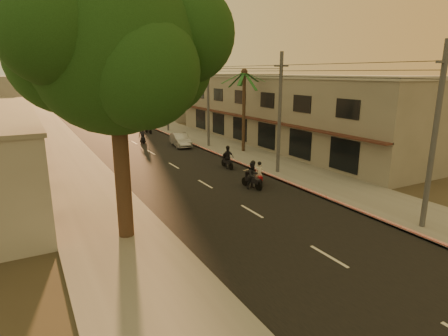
{
  "coord_description": "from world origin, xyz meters",
  "views": [
    {
      "loc": [
        -10.76,
        -14.49,
        7.55
      ],
      "look_at": [
        -0.38,
        4.56,
        1.99
      ],
      "focal_mm": 30.0,
      "sensor_mm": 36.0,
      "label": 1
    }
  ],
  "objects": [
    {
      "name": "scooter_far_a",
      "position": [
        0.77,
        25.26,
        0.85
      ],
      "size": [
        1.13,
        1.87,
        1.87
      ],
      "rotation": [
        0.0,
        0.0,
        -0.25
      ],
      "color": "black",
      "rests_on": "ground"
    },
    {
      "name": "scooter_mid_a",
      "position": [
        2.37,
        5.62,
        0.88
      ],
      "size": [
        1.11,
        1.96,
        1.94
      ],
      "rotation": [
        0.0,
        0.0,
        0.16
      ],
      "color": "black",
      "rests_on": "ground"
    },
    {
      "name": "parked_car",
      "position": [
        3.71,
        21.58,
        0.69
      ],
      "size": [
        2.52,
        4.54,
        1.37
      ],
      "primitive_type": "imported",
      "rotation": [
        0.0,
        0.0,
        -0.13
      ],
      "color": "#9B9EA3",
      "rests_on": "ground"
    },
    {
      "name": "scooter_red",
      "position": [
        3.32,
        6.25,
        0.73
      ],
      "size": [
        0.88,
        1.59,
        1.63
      ],
      "rotation": [
        0.0,
        0.0,
        -0.35
      ],
      "color": "black",
      "rests_on": "ground"
    },
    {
      "name": "scooter_mid_b",
      "position": [
        3.54,
        11.15,
        0.84
      ],
      "size": [
        1.08,
        1.92,
        1.88
      ],
      "rotation": [
        0.0,
        0.0,
        -0.04
      ],
      "color": "black",
      "rests_on": "ground"
    },
    {
      "name": "filler_right",
      "position": [
        14.0,
        45.0,
        3.0
      ],
      "size": [
        8.0,
        14.0,
        6.0
      ],
      "primitive_type": "cube",
      "color": "#A29E92",
      "rests_on": "ground"
    },
    {
      "name": "sidewalk_right",
      "position": [
        7.5,
        20.0,
        0.06
      ],
      "size": [
        5.0,
        140.0,
        0.12
      ],
      "primitive_type": "cube",
      "color": "slate",
      "rests_on": "ground"
    },
    {
      "name": "broadleaf_tree",
      "position": [
        -6.61,
        2.14,
        8.48
      ],
      "size": [
        9.6,
        8.7,
        12.1
      ],
      "color": "black",
      "rests_on": "ground"
    },
    {
      "name": "utility_poles",
      "position": [
        6.2,
        20.0,
        6.54
      ],
      "size": [
        1.2,
        48.26,
        9.0
      ],
      "color": "#38383A",
      "rests_on": "ground"
    },
    {
      "name": "road",
      "position": [
        0.0,
        20.0,
        0.01
      ],
      "size": [
        10.0,
        140.0,
        0.02
      ],
      "primitive_type": "cube",
      "color": "black",
      "rests_on": "ground"
    },
    {
      "name": "palm_tree",
      "position": [
        8.0,
        16.0,
        7.15
      ],
      "size": [
        5.0,
        5.0,
        8.2
      ],
      "color": "black",
      "rests_on": "ground"
    },
    {
      "name": "shophouse_row",
      "position": [
        13.95,
        18.0,
        3.65
      ],
      "size": [
        8.8,
        34.2,
        7.3
      ],
      "color": "gray",
      "rests_on": "ground"
    },
    {
      "name": "sidewalk_left",
      "position": [
        -7.5,
        20.0,
        0.06
      ],
      "size": [
        5.0,
        140.0,
        0.12
      ],
      "primitive_type": "cube",
      "color": "slate",
      "rests_on": "ground"
    },
    {
      "name": "scooter_far_b",
      "position": [
        3.38,
        31.45,
        0.82
      ],
      "size": [
        1.25,
        1.83,
        1.8
      ],
      "rotation": [
        0.0,
        0.0,
        0.12
      ],
      "color": "black",
      "rests_on": "ground"
    },
    {
      "name": "distant_tower",
      "position": [
        16.0,
        56.0,
        14.0
      ],
      "size": [
        12.1,
        12.1,
        28.0
      ],
      "color": "#B7B5B2",
      "rests_on": "ground"
    },
    {
      "name": "ground",
      "position": [
        0.0,
        0.0,
        0.0
      ],
      "size": [
        160.0,
        160.0,
        0.0
      ],
      "primitive_type": "plane",
      "color": "#383023",
      "rests_on": "ground"
    },
    {
      "name": "curb_stripe",
      "position": [
        5.1,
        15.0,
        0.1
      ],
      "size": [
        0.2,
        60.0,
        0.2
      ],
      "primitive_type": "cube",
      "color": "red",
      "rests_on": "ground"
    }
  ]
}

